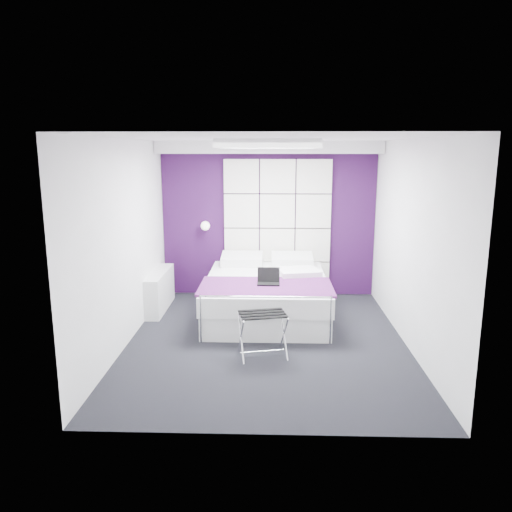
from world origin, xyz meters
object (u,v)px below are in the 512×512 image
(wall_lamp, at_px, (206,225))
(bed, at_px, (266,294))
(nightstand, at_px, (235,267))
(luggage_rack, at_px, (263,335))
(laptop, at_px, (268,280))
(radiator, at_px, (160,291))

(wall_lamp, height_order, bed, wall_lamp)
(bed, bearing_deg, nightstand, 119.10)
(nightstand, bearing_deg, bed, -60.90)
(luggage_rack, bearing_deg, wall_lamp, 98.98)
(nightstand, height_order, laptop, laptop)
(wall_lamp, bearing_deg, laptop, -54.31)
(bed, relative_size, luggage_rack, 4.03)
(wall_lamp, distance_m, laptop, 1.91)
(wall_lamp, height_order, luggage_rack, wall_lamp)
(luggage_rack, xyz_separation_m, laptop, (0.06, 1.06, 0.41))
(bed, distance_m, laptop, 0.58)
(luggage_rack, bearing_deg, nightstand, 89.12)
(nightstand, bearing_deg, wall_lamp, 175.30)
(bed, xyz_separation_m, nightstand, (-0.55, 0.98, 0.18))
(laptop, bearing_deg, wall_lamp, 126.26)
(bed, height_order, laptop, laptop)
(radiator, height_order, nightstand, radiator)
(nightstand, relative_size, luggage_rack, 0.76)
(nightstand, bearing_deg, radiator, -147.42)
(radiator, distance_m, nightstand, 1.35)
(wall_lamp, xyz_separation_m, luggage_rack, (1.01, -2.54, -0.95))
(radiator, height_order, bed, bed)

